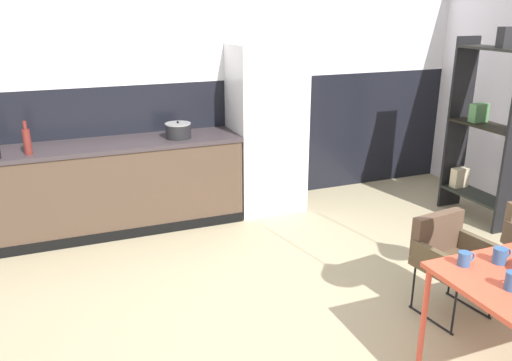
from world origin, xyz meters
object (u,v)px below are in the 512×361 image
object	(u,v)px
armchair_by_stool	(449,252)
mug_dark_espresso	(500,256)
refrigerator_column	(266,129)
mug_wide_latte	(512,281)
bottle_vinegar_dark	(27,141)
mug_glass_clear	(465,259)
cooking_pot	(178,131)
open_shelf_unit	(485,128)

from	to	relation	value
armchair_by_stool	mug_dark_espresso	world-z (taller)	mug_dark_espresso
refrigerator_column	mug_dark_espresso	distance (m)	3.09
mug_wide_latte	bottle_vinegar_dark	bearing A→B (deg)	127.39
mug_glass_clear	bottle_vinegar_dark	world-z (taller)	bottle_vinegar_dark
mug_dark_espresso	bottle_vinegar_dark	bearing A→B (deg)	131.73
armchair_by_stool	mug_dark_espresso	bearing A→B (deg)	63.16
mug_wide_latte	bottle_vinegar_dark	distance (m)	4.00
mug_wide_latte	refrigerator_column	bearing A→B (deg)	90.63
refrigerator_column	mug_wide_latte	world-z (taller)	refrigerator_column
refrigerator_column	bottle_vinegar_dark	distance (m)	2.40
cooking_pot	mug_glass_clear	bearing A→B (deg)	-71.59
mug_glass_clear	mug_wide_latte	world-z (taller)	mug_wide_latte
armchair_by_stool	mug_glass_clear	size ratio (longest dim) A/B	6.46
armchair_by_stool	cooking_pot	bearing A→B (deg)	-66.87
mug_wide_latte	cooking_pot	bearing A→B (deg)	107.41
mug_glass_clear	bottle_vinegar_dark	distance (m)	3.74
mug_wide_latte	cooking_pot	distance (m)	3.44
armchair_by_stool	mug_dark_espresso	distance (m)	0.74
mug_dark_espresso	mug_wide_latte	distance (m)	0.31
armchair_by_stool	mug_glass_clear	distance (m)	0.79
mug_dark_espresso	open_shelf_unit	distance (m)	2.65
mug_dark_espresso	cooking_pot	size ratio (longest dim) A/B	0.48
refrigerator_column	open_shelf_unit	bearing A→B (deg)	-29.26
refrigerator_column	mug_dark_espresso	xyz separation A→B (m)	(0.21, -3.08, -0.12)
armchair_by_stool	mug_wide_latte	size ratio (longest dim) A/B	6.25
mug_glass_clear	mug_wide_latte	size ratio (longest dim) A/B	0.97
mug_glass_clear	open_shelf_unit	distance (m)	2.76
armchair_by_stool	mug_dark_espresso	xyz separation A→B (m)	(-0.22, -0.63, 0.31)
mug_dark_espresso	refrigerator_column	bearing A→B (deg)	93.98
refrigerator_column	armchair_by_stool	distance (m)	2.52
cooking_pot	bottle_vinegar_dark	xyz separation A→B (m)	(-1.40, -0.10, 0.05)
cooking_pot	bottle_vinegar_dark	world-z (taller)	bottle_vinegar_dark
mug_glass_clear	cooking_pot	size ratio (longest dim) A/B	0.44
bottle_vinegar_dark	mug_glass_clear	bearing A→B (deg)	-50.22
mug_glass_clear	mug_dark_espresso	distance (m)	0.22
cooking_pot	armchair_by_stool	bearing A→B (deg)	-59.16
armchair_by_stool	bottle_vinegar_dark	distance (m)	3.67
armchair_by_stool	mug_wide_latte	bearing A→B (deg)	58.23
cooking_pot	open_shelf_unit	distance (m)	3.15
bottle_vinegar_dark	armchair_by_stool	bearing A→B (deg)	-38.98
mug_dark_espresso	armchair_by_stool	bearing A→B (deg)	70.88
refrigerator_column	open_shelf_unit	distance (m)	2.27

